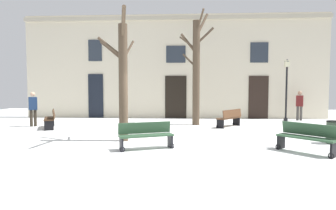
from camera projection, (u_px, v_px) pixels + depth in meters
name	position (u px, v px, depth m)	size (l,w,h in m)	color
ground_plane	(166.00, 141.00, 10.51)	(29.77, 29.77, 0.00)	white
building_facade	(174.00, 66.00, 18.18)	(18.60, 0.60, 6.35)	beige
tree_near_facade	(196.00, 68.00, 14.86)	(1.77, 2.18, 5.85)	#4C3D2D
tree_center	(123.00, 77.00, 10.46)	(1.46, 2.23, 4.47)	#4C3D2D
streetlamp	(287.00, 83.00, 16.23)	(0.30, 0.30, 3.46)	black
litter_bin	(333.00, 132.00, 10.06)	(0.47, 0.47, 0.78)	#2D3D2D
bench_facing_shops	(307.00, 138.00, 8.67)	(1.50, 1.54, 0.87)	#2D4C33
bench_by_litter_bin	(51.00, 119.00, 13.75)	(1.06, 1.65, 0.88)	#3D2819
bench_back_to_back_right	(146.00, 135.00, 9.20)	(1.75, 1.07, 0.83)	#2D4C33
bench_near_lamp	(230.00, 118.00, 14.19)	(1.35, 1.46, 0.86)	#51331E
person_crossing_plaza	(33.00, 107.00, 14.36)	(0.44, 0.39, 1.70)	#2D271E
person_near_bench	(300.00, 104.00, 16.86)	(0.44, 0.35, 1.70)	#403D3A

